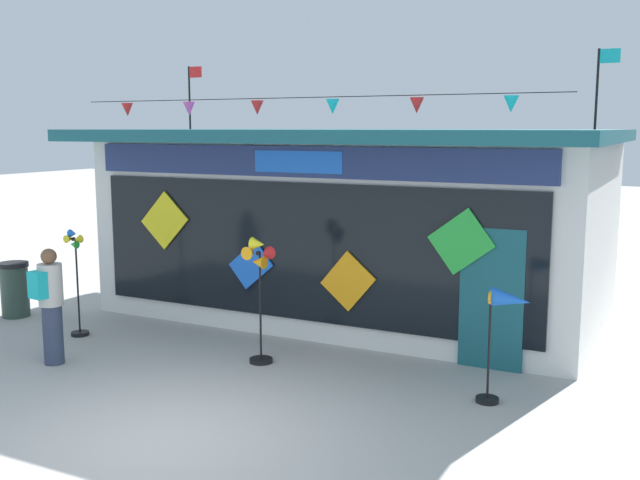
{
  "coord_description": "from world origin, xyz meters",
  "views": [
    {
      "loc": [
        4.93,
        -6.03,
        3.36
      ],
      "look_at": [
        0.23,
        3.22,
        1.77
      ],
      "focal_mm": 41.09,
      "sensor_mm": 36.0,
      "label": 1
    }
  ],
  "objects_px": {
    "wind_spinner_far_left": "(76,274)",
    "wind_spinner_center_left": "(506,317)",
    "wind_spinner_left": "(259,276)",
    "trash_bin": "(15,289)",
    "person_mid_plaza": "(50,304)",
    "kite_shop_building": "(364,218)"
  },
  "relations": [
    {
      "from": "wind_spinner_center_left",
      "to": "trash_bin",
      "type": "relative_size",
      "value": 1.46
    },
    {
      "from": "wind_spinner_far_left",
      "to": "person_mid_plaza",
      "type": "distance_m",
      "value": 1.45
    },
    {
      "from": "kite_shop_building",
      "to": "trash_bin",
      "type": "xyz_separation_m",
      "value": [
        -5.28,
        -3.51,
        -1.19
      ]
    },
    {
      "from": "wind_spinner_left",
      "to": "trash_bin",
      "type": "relative_size",
      "value": 1.86
    },
    {
      "from": "person_mid_plaza",
      "to": "trash_bin",
      "type": "distance_m",
      "value": 3.17
    },
    {
      "from": "wind_spinner_far_left",
      "to": "person_mid_plaza",
      "type": "xyz_separation_m",
      "value": [
        0.74,
        -1.24,
        -0.14
      ]
    },
    {
      "from": "wind_spinner_left",
      "to": "wind_spinner_center_left",
      "type": "height_order",
      "value": "wind_spinner_left"
    },
    {
      "from": "wind_spinner_center_left",
      "to": "person_mid_plaza",
      "type": "bearing_deg",
      "value": -167.62
    },
    {
      "from": "kite_shop_building",
      "to": "wind_spinner_center_left",
      "type": "bearing_deg",
      "value": -47.15
    },
    {
      "from": "person_mid_plaza",
      "to": "kite_shop_building",
      "type": "bearing_deg",
      "value": -108.4
    },
    {
      "from": "wind_spinner_left",
      "to": "person_mid_plaza",
      "type": "height_order",
      "value": "wind_spinner_left"
    },
    {
      "from": "kite_shop_building",
      "to": "wind_spinner_far_left",
      "type": "xyz_separation_m",
      "value": [
        -3.35,
        -3.92,
        -0.66
      ]
    },
    {
      "from": "wind_spinner_far_left",
      "to": "trash_bin",
      "type": "relative_size",
      "value": 1.78
    },
    {
      "from": "wind_spinner_far_left",
      "to": "wind_spinner_left",
      "type": "distance_m",
      "value": 3.39
    },
    {
      "from": "kite_shop_building",
      "to": "person_mid_plaza",
      "type": "distance_m",
      "value": 5.84
    },
    {
      "from": "kite_shop_building",
      "to": "wind_spinner_center_left",
      "type": "height_order",
      "value": "kite_shop_building"
    },
    {
      "from": "wind_spinner_far_left",
      "to": "wind_spinner_center_left",
      "type": "distance_m",
      "value": 6.89
    },
    {
      "from": "kite_shop_building",
      "to": "wind_spinner_center_left",
      "type": "distance_m",
      "value": 5.23
    },
    {
      "from": "person_mid_plaza",
      "to": "trash_bin",
      "type": "height_order",
      "value": "person_mid_plaza"
    },
    {
      "from": "wind_spinner_left",
      "to": "trash_bin",
      "type": "height_order",
      "value": "wind_spinner_left"
    },
    {
      "from": "kite_shop_building",
      "to": "trash_bin",
      "type": "relative_size",
      "value": 8.97
    },
    {
      "from": "trash_bin",
      "to": "wind_spinner_left",
      "type": "bearing_deg",
      "value": -2.93
    }
  ]
}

